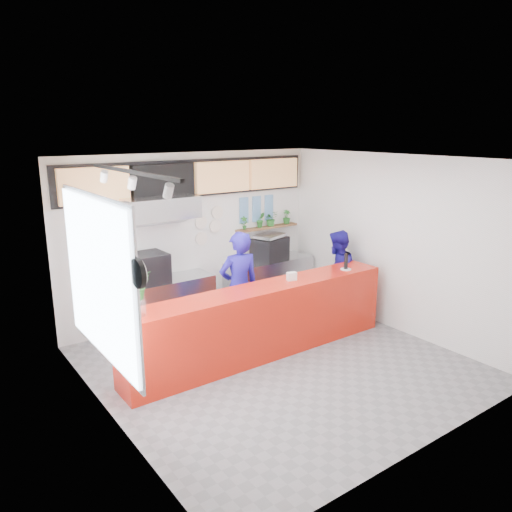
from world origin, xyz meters
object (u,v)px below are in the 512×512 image
staff_right (337,275)px  pepper_mill (346,261)px  service_counter (262,321)px  espresso_machine (270,249)px  staff_center (239,287)px  panini_oven (149,268)px

staff_right → pepper_mill: staff_right is taller
service_counter → espresso_machine: (1.51, 1.80, 0.57)m
espresso_machine → pepper_mill: (0.18, -1.87, 0.13)m
staff_center → staff_right: size_ratio=1.13×
panini_oven → pepper_mill: 3.29m
service_counter → pepper_mill: pepper_mill is taller
pepper_mill → staff_right: bearing=57.4°
pepper_mill → staff_center: bearing=157.0°
service_counter → staff_right: bearing=13.3°
panini_oven → staff_center: staff_center is taller
service_counter → espresso_machine: espresso_machine is taller
service_counter → staff_right: (2.04, 0.48, 0.26)m
service_counter → staff_right: size_ratio=2.76×
panini_oven → espresso_machine: bearing=-2.0°
service_counter → staff_right: staff_right is taller
panini_oven → staff_right: size_ratio=0.34×
staff_center → pepper_mill: size_ratio=6.90×
espresso_machine → staff_center: staff_center is taller
panini_oven → staff_center: (1.02, -1.16, -0.23)m
staff_center → espresso_machine: bearing=-132.6°
staff_right → espresso_machine: bearing=-98.8°
staff_right → pepper_mill: (-0.35, -0.55, 0.43)m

